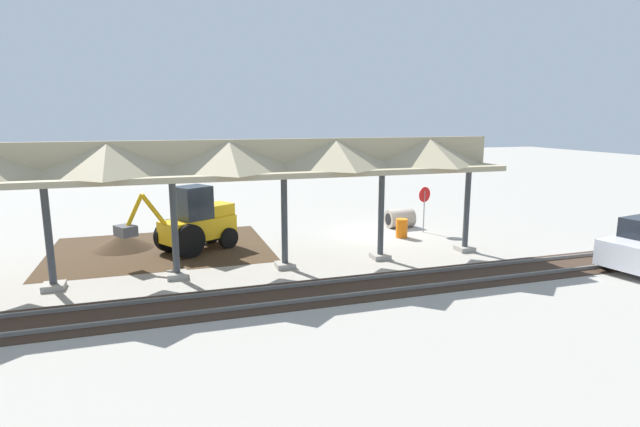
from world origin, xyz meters
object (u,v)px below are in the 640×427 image
at_px(stop_sign, 424,200).
at_px(backhoe, 195,222).
at_px(concrete_pipe, 400,218).
at_px(traffic_barrel, 402,228).

xyz_separation_m(stop_sign, backhoe, (11.13, 0.16, -0.38)).
relative_size(stop_sign, backhoe, 0.46).
bearing_deg(stop_sign, concrete_pipe, -65.51).
xyz_separation_m(stop_sign, traffic_barrel, (1.56, 0.67, -1.20)).
bearing_deg(traffic_barrel, backhoe, -3.08).
xyz_separation_m(concrete_pipe, traffic_barrel, (0.94, 2.03, -0.03)).
height_order(stop_sign, backhoe, backhoe).
bearing_deg(backhoe, stop_sign, -179.18).
relative_size(backhoe, traffic_barrel, 5.56).
height_order(stop_sign, traffic_barrel, stop_sign).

